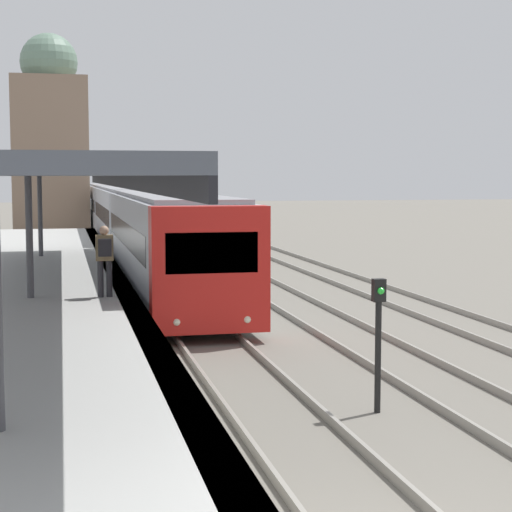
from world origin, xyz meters
The scene contains 6 objects.
platform_canopy centered at (-3.88, 13.29, 3.83)m, with size 4.00×26.64×3.01m.
person_on_platform centered at (-2.24, 12.99, 1.93)m, with size 0.40×0.40×1.66m.
train_near centered at (0.00, 34.60, 1.78)m, with size 2.66×46.47×3.21m.
train_far centered at (3.34, 53.44, 1.73)m, with size 2.58×29.07×3.13m.
signal_post_near centered at (1.64, 5.53, 1.31)m, with size 0.20×0.21×2.14m.
distant_domed_building centered at (-3.77, 48.54, 5.96)m, with size 4.61×4.61×12.60m.
Camera 1 is at (-3.20, -7.01, 3.75)m, focal length 60.00 mm.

